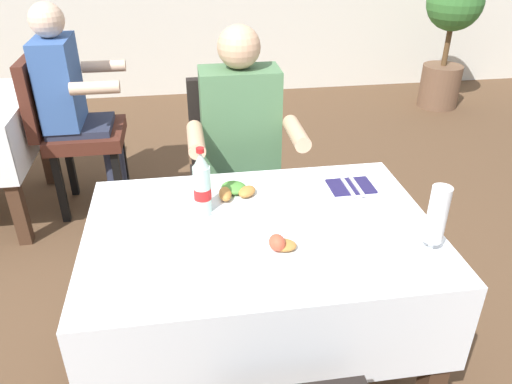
{
  "coord_description": "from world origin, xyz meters",
  "views": [
    {
      "loc": [
        -0.1,
        -1.27,
        1.68
      ],
      "look_at": [
        0.13,
        0.25,
        0.81
      ],
      "focal_mm": 35.05,
      "sensor_mm": 36.0,
      "label": 1
    }
  ],
  "objects": [
    {
      "name": "main_dining_table",
      "position": [
        0.13,
        0.15,
        0.56
      ],
      "size": [
        1.19,
        0.83,
        0.73
      ],
      "color": "white",
      "rests_on": "ground"
    },
    {
      "name": "cola_bottle_primary",
      "position": [
        -0.05,
        0.26,
        0.85
      ],
      "size": [
        0.06,
        0.06,
        0.26
      ],
      "color": "silver",
      "rests_on": "main_dining_table"
    },
    {
      "name": "background_chair_right",
      "position": [
        -0.78,
        1.66,
        0.55
      ],
      "size": [
        0.5,
        0.44,
        0.97
      ],
      "color": "#4C2319",
      "rests_on": "ground"
    },
    {
      "name": "background_patron",
      "position": [
        -0.73,
        1.66,
        0.71
      ],
      "size": [
        0.46,
        0.5,
        1.26
      ],
      "color": "#282D42",
      "rests_on": "ground"
    },
    {
      "name": "beer_glass_left",
      "position": [
        0.65,
        -0.07,
        0.85
      ],
      "size": [
        0.07,
        0.07,
        0.23
      ],
      "color": "white",
      "rests_on": "main_dining_table"
    },
    {
      "name": "plate_far_diner",
      "position": [
        0.08,
        0.36,
        0.75
      ],
      "size": [
        0.24,
        0.24,
        0.05
      ],
      "color": "white",
      "rests_on": "main_dining_table"
    },
    {
      "name": "napkin_cutlery_set",
      "position": [
        0.53,
        0.37,
        0.74
      ],
      "size": [
        0.17,
        0.19,
        0.01
      ],
      "color": "#231E4C",
      "rests_on": "main_dining_table"
    },
    {
      "name": "plate_near_camera",
      "position": [
        0.18,
        -0.01,
        0.75
      ],
      "size": [
        0.23,
        0.23,
        0.06
      ],
      "color": "white",
      "rests_on": "main_dining_table"
    },
    {
      "name": "chair_far_diner_seat",
      "position": [
        0.13,
        0.95,
        0.55
      ],
      "size": [
        0.44,
        0.5,
        0.97
      ],
      "color": "black",
      "rests_on": "ground"
    },
    {
      "name": "potted_plant_corner",
      "position": [
        2.37,
        3.11,
        0.73
      ],
      "size": [
        0.5,
        0.5,
        1.22
      ],
      "color": "brown",
      "rests_on": "ground"
    },
    {
      "name": "seated_diner_far",
      "position": [
        0.16,
        0.84,
        0.71
      ],
      "size": [
        0.5,
        0.46,
        1.26
      ],
      "color": "#282D42",
      "rests_on": "ground"
    }
  ]
}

